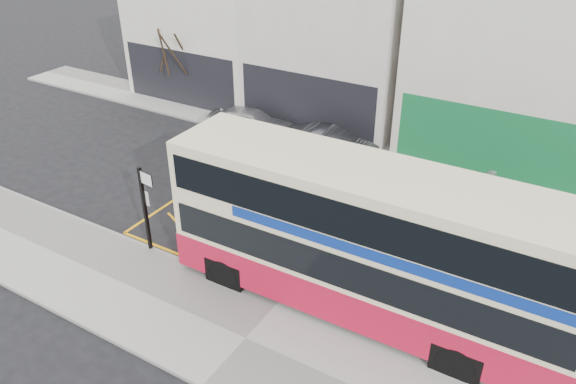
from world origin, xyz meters
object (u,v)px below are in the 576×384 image
Objects in this scene: car_silver at (250,123)px; car_white at (531,208)px; car_grey at (328,146)px; street_tree_left at (174,40)px; bus_stop_post at (145,202)px; double_decker_bus at (369,242)px.

car_silver reaches higher than car_white.
car_grey is 0.85× the size of street_tree_left.
car_white is at bearing -7.93° from street_tree_left.
car_grey is at bearing 85.68° from bus_stop_post.
car_white is 0.78× the size of street_tree_left.
car_grey is 8.97m from car_white.
bus_stop_post reaches higher than car_grey.
car_grey is (2.01, 9.51, -1.28)m from bus_stop_post.
double_decker_bus is 13.61m from car_silver.
street_tree_left is (-8.48, 11.53, 1.67)m from bus_stop_post.
car_grey is at bearing -106.08° from car_silver.
car_white is at bearing 66.27° from double_decker_bus.
street_tree_left is (-16.09, 10.49, 1.21)m from double_decker_bus.
car_silver is at bearing -15.14° from street_tree_left.
car_grey is 11.08m from street_tree_left.
car_white is (10.95, 8.83, -1.43)m from bus_stop_post.
car_white is (3.34, 7.79, -1.90)m from double_decker_bus.
street_tree_left reaches higher than car_silver.
street_tree_left reaches higher than double_decker_bus.
street_tree_left is at bearing 95.76° from car_white.
bus_stop_post is at bearing -53.68° from street_tree_left.
double_decker_bus is 10.31m from car_grey.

